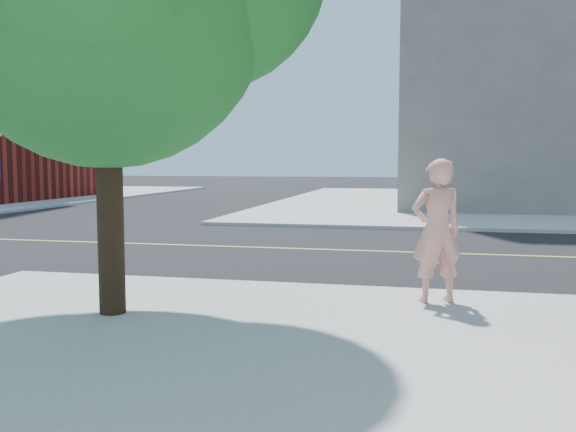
# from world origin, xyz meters

# --- Properties ---
(ground) EXTENTS (140.00, 140.00, 0.00)m
(ground) POSITION_xyz_m (0.00, 0.00, 0.00)
(ground) COLOR black
(ground) RESTS_ON ground
(road_ew) EXTENTS (140.00, 9.00, 0.01)m
(road_ew) POSITION_xyz_m (0.00, 4.50, 0.01)
(road_ew) COLOR black
(road_ew) RESTS_ON ground
(man_on_phone) EXTENTS (0.85, 0.71, 1.98)m
(man_on_phone) POSITION_xyz_m (6.13, -0.89, 1.11)
(man_on_phone) COLOR #EA9B8D
(man_on_phone) RESTS_ON sidewalk_se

